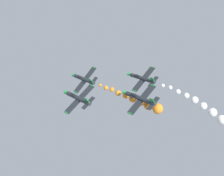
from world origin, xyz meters
TOP-DOWN VIEW (x-y plane):
  - airplane_lead at (-0.67, 11.60)m, footprint 7.48×10.35m
  - smoke_trail_lead at (1.49, -9.12)m, footprint 4.85×19.44m
  - airplane_left_inner at (-10.59, 0.49)m, footprint 8.27×10.35m
  - airplane_right_inner at (10.74, -0.71)m, footprint 7.99×10.35m
  - airplane_left_outer at (-0.35, -10.32)m, footprint 8.19×10.35m

SIDE VIEW (x-z plane):
  - smoke_trail_lead at x=1.49m, z-range 86.52..90.30m
  - airplane_lead at x=-0.67m, z-range 86.47..92.98m
  - airplane_left_inner at x=-10.59m, z-range 87.09..92.51m
  - airplane_left_outer at x=-0.35m, z-range 87.49..93.04m
  - airplane_right_inner at x=10.74m, z-range 87.60..93.44m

